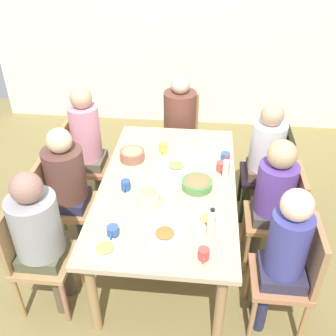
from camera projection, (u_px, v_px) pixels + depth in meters
ground_plane at (168, 250)px, 3.48m from camera, size 6.01×6.01×0.00m
wall_left at (189, 26)px, 4.86m from camera, size 0.12×5.14×2.60m
dining_table at (168, 191)px, 3.11m from camera, size 1.83×1.06×0.73m
chair_0 at (81, 159)px, 3.77m from camera, size 0.40×0.40×0.90m
person_0 at (88, 139)px, 3.63m from camera, size 0.30×0.30×1.26m
chair_1 at (180, 130)px, 4.26m from camera, size 0.40×0.40×0.90m
person_1 at (180, 117)px, 4.07m from camera, size 0.34×0.34×1.17m
chair_2 at (293, 272)px, 2.61m from camera, size 0.40×0.40×0.90m
person_2 at (284, 251)px, 2.51m from camera, size 0.30×0.30×1.19m
chair_3 at (272, 170)px, 3.62m from camera, size 0.40×0.40×0.90m
person_3 at (265, 152)px, 3.51m from camera, size 0.30×0.30×1.18m
chair_4 at (281, 213)px, 3.11m from camera, size 0.40×0.40×0.90m
person_4 at (273, 193)px, 3.01m from camera, size 0.30×0.30×1.17m
chair_5 at (60, 199)px, 3.27m from camera, size 0.40×0.40×0.90m
person_5 at (67, 180)px, 3.15m from camera, size 0.32×0.32×1.18m
chair_6 at (32, 252)px, 2.76m from camera, size 0.40×0.40×0.90m
person_6 at (39, 231)px, 2.64m from camera, size 0.33×0.33×1.19m
plate_0 at (165, 234)px, 2.58m from camera, size 0.23×0.23×0.04m
plate_1 at (176, 166)px, 3.24m from camera, size 0.24×0.24×0.04m
plate_2 at (105, 249)px, 2.46m from camera, size 0.21×0.21×0.04m
plate_3 at (207, 220)px, 2.69m from camera, size 0.20×0.20×0.04m
bowl_0 at (148, 197)px, 2.83m from camera, size 0.17×0.17×0.12m
bowl_1 at (197, 183)px, 3.00m from camera, size 0.24×0.24×0.08m
bowl_2 at (132, 154)px, 3.33m from camera, size 0.21×0.21×0.11m
cup_0 at (225, 157)px, 3.32m from camera, size 0.11×0.08×0.07m
cup_1 at (181, 153)px, 3.37m from camera, size 0.12×0.08×0.08m
cup_2 at (126, 185)px, 2.98m from camera, size 0.11×0.07×0.08m
cup_3 at (113, 231)px, 2.57m from camera, size 0.12×0.08×0.07m
cup_4 at (204, 254)px, 2.40m from camera, size 0.11×0.07×0.08m
cup_5 at (163, 148)px, 3.43m from camera, size 0.11×0.08×0.09m
cup_6 at (221, 167)px, 3.19m from camera, size 0.11×0.07×0.08m
bottle_0 at (211, 225)px, 2.50m from camera, size 0.06×0.06×0.25m
bottle_1 at (226, 168)px, 3.07m from camera, size 0.06×0.06×0.21m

